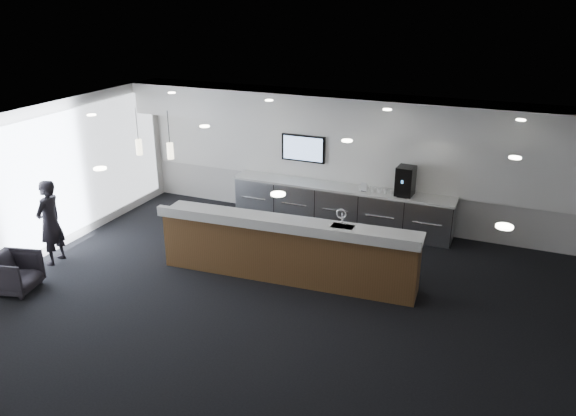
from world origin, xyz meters
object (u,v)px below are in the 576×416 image
at_px(service_counter, 287,249).
at_px(coffee_machine, 405,181).
at_px(lounge_guest, 50,222).
at_px(armchair, 14,273).

height_order(service_counter, coffee_machine, coffee_machine).
relative_size(coffee_machine, lounge_guest, 0.37).
relative_size(service_counter, armchair, 6.46).
xyz_separation_m(armchair, lounge_guest, (-0.20, 1.14, 0.50)).
bearing_deg(armchair, service_counter, -75.16).
height_order(service_counter, armchair, service_counter).
relative_size(coffee_machine, armchair, 0.83).
distance_m(coffee_machine, armchair, 7.78).
bearing_deg(coffee_machine, service_counter, -116.01).
bearing_deg(armchair, lounge_guest, -3.94).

